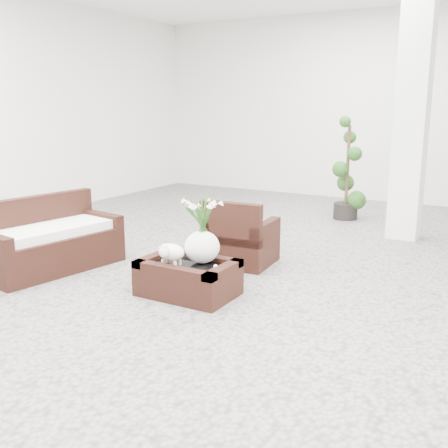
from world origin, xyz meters
The scene contains 9 objects.
ground centered at (0.00, 0.00, 0.00)m, with size 11.00×11.00×0.00m, color gray.
column centered at (1.20, 2.80, 1.75)m, with size 0.40×0.40×3.50m, color white.
coffee_table centered at (-0.11, -0.60, 0.16)m, with size 0.90×0.60×0.31m, color black.
sheep_figurine centered at (-0.23, -0.70, 0.42)m, with size 0.28×0.23×0.21m, color white.
planter_narcissus centered at (-0.01, -0.50, 0.71)m, with size 0.44×0.44×0.80m, color white, non-canonical shape.
tealight centered at (0.19, -0.58, 0.33)m, with size 0.04×0.04×0.03m, color white.
armchair centered at (-0.17, 0.59, 0.38)m, with size 0.72×0.69×0.76m, color black.
loveseat centered at (-1.89, -0.67, 0.40)m, with size 1.49×0.72×0.80m, color black.
topiary centered at (0.13, 3.58, 0.80)m, with size 0.43×0.43×1.60m, color #1D3F14, non-canonical shape.
Camera 1 is at (2.62, -4.62, 1.81)m, focal length 42.39 mm.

